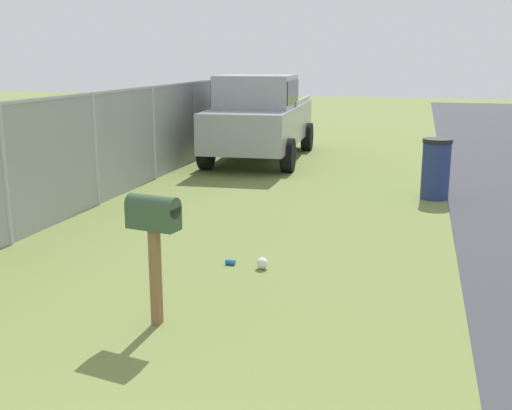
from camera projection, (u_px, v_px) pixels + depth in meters
name	position (u px, v px, depth m)	size (l,w,h in m)	color
mailbox	(153.00, 222.00, 5.73)	(0.29, 0.53, 1.27)	brown
pickup_truck	(260.00, 116.00, 15.23)	(5.23, 2.37, 2.09)	#93999E
trash_bin	(436.00, 169.00, 11.13)	(0.52, 0.52, 1.09)	navy
fence_section	(95.00, 146.00, 10.54)	(14.66, 0.07, 1.93)	#9EA3A8
litter_can_midfield_a	(230.00, 262.00, 7.65)	(0.07, 0.07, 0.12)	blue
litter_bag_midfield_b	(262.00, 263.00, 7.49)	(0.14, 0.14, 0.14)	silver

